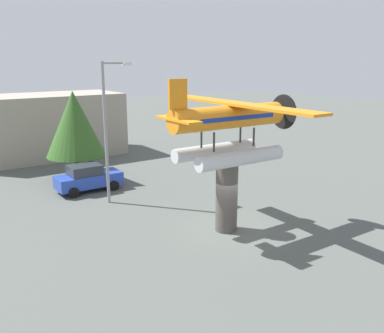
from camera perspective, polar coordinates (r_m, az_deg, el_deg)
name	(u,v)px	position (r m, az deg, el deg)	size (l,w,h in m)	color
ground_plane	(226,230)	(21.63, 4.61, -8.55)	(140.00, 140.00, 0.00)	#515651
display_pedestal	(227,196)	(21.00, 4.71, -4.04)	(1.10, 1.10, 3.58)	#4C4742
floatplane_monument	(230,127)	(20.26, 5.20, 5.37)	(6.94, 10.42, 4.00)	silver
car_mid_blue	(88,178)	(28.30, -13.92, -1.49)	(4.20, 2.02, 1.76)	#2847B7
streetlight_primary	(108,123)	(24.95, -11.28, 5.74)	(1.84, 0.28, 8.28)	gray
storefront_building	(46,126)	(39.15, -19.10, 5.23)	(12.63, 6.12, 5.44)	#9E9384
tree_east	(74,124)	(30.28, -15.62, 5.58)	(4.07, 4.07, 6.32)	brown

